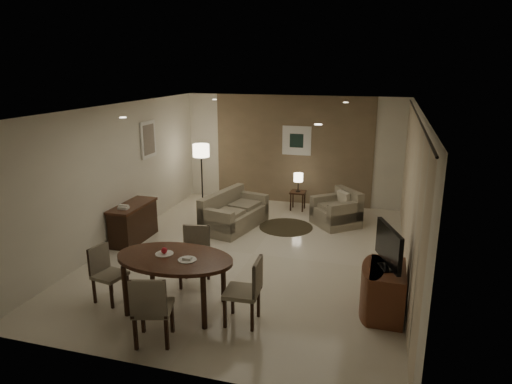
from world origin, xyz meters
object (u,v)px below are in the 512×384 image
(chair_right, at_px, (242,291))
(armchair, at_px, (336,208))
(chair_far, at_px, (194,257))
(floor_lamp, at_px, (202,176))
(tv_cabinet, at_px, (386,291))
(chair_near, at_px, (153,307))
(side_table, at_px, (298,201))
(chair_left, at_px, (110,274))
(dining_table, at_px, (176,283))
(sofa, at_px, (235,211))
(console_desk, at_px, (133,223))

(chair_right, height_order, armchair, chair_right)
(chair_far, height_order, floor_lamp, floor_lamp)
(tv_cabinet, xyz_separation_m, chair_far, (-2.95, 0.08, 0.11))
(chair_near, bearing_deg, side_table, -113.16)
(chair_far, relative_size, chair_left, 1.10)
(tv_cabinet, height_order, dining_table, dining_table)
(chair_far, xyz_separation_m, sofa, (-0.24, 2.70, -0.08))
(side_table, bearing_deg, chair_left, -109.40)
(armchair, bearing_deg, console_desk, -101.94)
(console_desk, bearing_deg, chair_left, -67.10)
(chair_near, distance_m, armchair, 5.32)
(chair_near, bearing_deg, dining_table, -100.33)
(chair_far, distance_m, armchair, 3.91)
(console_desk, xyz_separation_m, tv_cabinet, (4.89, -1.50, -0.03))
(chair_right, height_order, sofa, chair_right)
(console_desk, xyz_separation_m, floor_lamp, (0.45, 2.48, 0.41))
(tv_cabinet, distance_m, chair_near, 3.20)
(tv_cabinet, relative_size, armchair, 1.03)
(dining_table, height_order, chair_far, chair_far)
(tv_cabinet, relative_size, chair_left, 1.06)
(chair_near, height_order, armchair, chair_near)
(floor_lamp, bearing_deg, console_desk, -100.19)
(console_desk, distance_m, dining_table, 2.96)
(sofa, height_order, floor_lamp, floor_lamp)
(dining_table, height_order, side_table, dining_table)
(dining_table, xyz_separation_m, side_table, (0.78, 5.08, -0.17))
(tv_cabinet, xyz_separation_m, dining_table, (-2.90, -0.69, 0.05))
(chair_far, relative_size, side_table, 2.01)
(tv_cabinet, xyz_separation_m, side_table, (-2.13, 4.39, -0.12))
(dining_table, distance_m, armchair, 4.59)
(sofa, xyz_separation_m, floor_lamp, (-1.25, 1.20, 0.40))
(floor_lamp, bearing_deg, tv_cabinet, -41.86)
(chair_near, xyz_separation_m, sofa, (-0.38, 4.29, -0.10))
(chair_left, bearing_deg, chair_right, -80.09)
(side_table, relative_size, floor_lamp, 0.29)
(armchair, bearing_deg, sofa, -110.40)
(dining_table, bearing_deg, chair_near, -83.84)
(chair_near, relative_size, chair_left, 1.13)
(chair_near, distance_m, sofa, 4.31)
(dining_table, relative_size, side_table, 3.71)
(chair_near, relative_size, sofa, 0.59)
(floor_lamp, bearing_deg, dining_table, -71.75)
(dining_table, bearing_deg, floor_lamp, 108.25)
(chair_far, bearing_deg, floor_lamp, 100.02)
(tv_cabinet, bearing_deg, sofa, 138.97)
(console_desk, bearing_deg, floor_lamp, 79.81)
(chair_near, relative_size, chair_right, 1.03)
(chair_right, distance_m, armchair, 4.38)
(chair_far, distance_m, floor_lamp, 4.19)
(chair_far, bearing_deg, armchair, 51.00)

